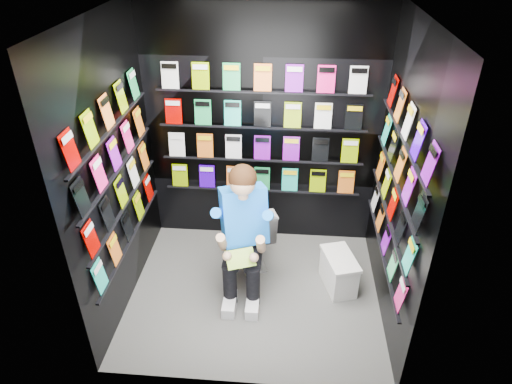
{
  "coord_description": "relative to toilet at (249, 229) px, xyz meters",
  "views": [
    {
      "loc": [
        0.29,
        -3.29,
        3.2
      ],
      "look_at": [
        0.0,
        0.15,
        1.08
      ],
      "focal_mm": 32.0,
      "sensor_mm": 36.0,
      "label": 1
    }
  ],
  "objects": [
    {
      "name": "longbox_lid",
      "position": [
        0.93,
        -0.38,
        -0.02
      ],
      "size": [
        0.39,
        0.52,
        0.03
      ],
      "primitive_type": "cube",
      "rotation": [
        0.0,
        0.0,
        0.29
      ],
      "color": "white",
      "rests_on": "longbox"
    },
    {
      "name": "wall_left",
      "position": [
        -1.09,
        -0.56,
        0.93
      ],
      "size": [
        0.04,
        2.0,
        2.6
      ],
      "primitive_type": "cube",
      "color": "black",
      "rests_on": "floor"
    },
    {
      "name": "longbox",
      "position": [
        0.93,
        -0.38,
        -0.2
      ],
      "size": [
        0.36,
        0.49,
        0.33
      ],
      "primitive_type": "cube",
      "rotation": [
        0.0,
        0.0,
        0.29
      ],
      "color": "white",
      "rests_on": "floor"
    },
    {
      "name": "ceiling",
      "position": [
        0.11,
        -0.56,
        2.23
      ],
      "size": [
        2.4,
        2.4,
        0.0
      ],
      "primitive_type": "plane",
      "color": "white",
      "rests_on": "floor"
    },
    {
      "name": "toilet",
      "position": [
        0.0,
        0.0,
        0.0
      ],
      "size": [
        0.65,
        0.85,
        0.73
      ],
      "primitive_type": "imported",
      "rotation": [
        0.0,
        0.0,
        3.49
      ],
      "color": "white",
      "rests_on": "floor"
    },
    {
      "name": "reader",
      "position": [
        0.0,
        -0.38,
        0.43
      ],
      "size": [
        0.81,
        0.97,
        1.52
      ],
      "primitive_type": null,
      "rotation": [
        0.0,
        0.0,
        0.35
      ],
      "color": "blue",
      "rests_on": "toilet"
    },
    {
      "name": "comics_back",
      "position": [
        0.11,
        0.41,
        0.94
      ],
      "size": [
        2.1,
        0.06,
        1.37
      ],
      "primitive_type": null,
      "color": "orange",
      "rests_on": "wall_back"
    },
    {
      "name": "wall_right",
      "position": [
        1.31,
        -0.56,
        0.93
      ],
      "size": [
        0.04,
        2.0,
        2.6
      ],
      "primitive_type": "cube",
      "color": "black",
      "rests_on": "floor"
    },
    {
      "name": "comics_left",
      "position": [
        -1.06,
        -0.56,
        0.94
      ],
      "size": [
        0.06,
        1.7,
        1.37
      ],
      "primitive_type": null,
      "color": "orange",
      "rests_on": "wall_left"
    },
    {
      "name": "comics_right",
      "position": [
        1.28,
        -0.56,
        0.94
      ],
      "size": [
        0.06,
        1.7,
        1.37
      ],
      "primitive_type": null,
      "color": "orange",
      "rests_on": "wall_right"
    },
    {
      "name": "floor",
      "position": [
        0.11,
        -0.56,
        -0.37
      ],
      "size": [
        2.4,
        2.4,
        0.0
      ],
      "primitive_type": "plane",
      "color": "#595956",
      "rests_on": "ground"
    },
    {
      "name": "wall_front",
      "position": [
        0.11,
        -1.56,
        0.93
      ],
      "size": [
        2.4,
        0.04,
        2.6
      ],
      "primitive_type": "cube",
      "color": "black",
      "rests_on": "floor"
    },
    {
      "name": "wall_back",
      "position": [
        0.11,
        0.44,
        0.93
      ],
      "size": [
        2.4,
        0.04,
        2.6
      ],
      "primitive_type": "cube",
      "color": "black",
      "rests_on": "floor"
    },
    {
      "name": "held_comic",
      "position": [
        0.0,
        -0.73,
        0.21
      ],
      "size": [
        0.29,
        0.23,
        0.11
      ],
      "primitive_type": "cube",
      "rotation": [
        -0.96,
        0.0,
        0.35
      ],
      "color": "green",
      "rests_on": "reader"
    }
  ]
}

